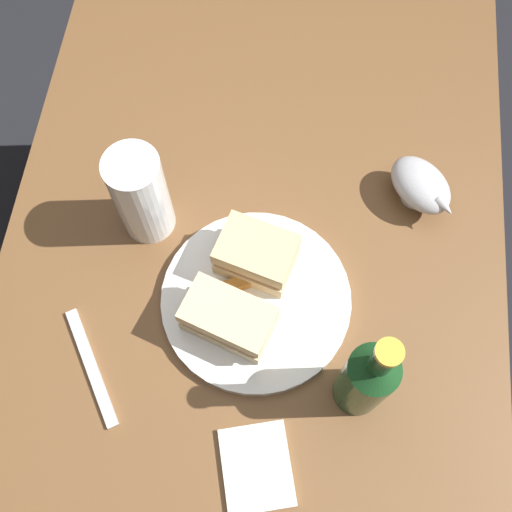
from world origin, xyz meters
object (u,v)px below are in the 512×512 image
(plate, at_px, (256,300))
(sandwich_half_right, at_px, (229,318))
(napkin, at_px, (257,467))
(fork, at_px, (92,367))
(gravy_boat, at_px, (421,186))
(pint_glass, at_px, (142,199))
(sandwich_half_left, at_px, (256,255))
(cider_bottle, at_px, (367,379))

(plate, distance_m, sandwich_half_right, 0.07)
(napkin, bearing_deg, fork, 66.63)
(fork, bearing_deg, gravy_boat, 94.21)
(plate, relative_size, pint_glass, 1.63)
(pint_glass, bearing_deg, fork, 170.27)
(napkin, bearing_deg, sandwich_half_left, 6.65)
(pint_glass, height_order, fork, pint_glass)
(plate, relative_size, sandwich_half_right, 2.00)
(plate, distance_m, pint_glass, 0.22)
(pint_glass, bearing_deg, gravy_boat, -77.97)
(plate, relative_size, fork, 1.53)
(napkin, bearing_deg, plate, 6.82)
(sandwich_half_left, relative_size, fork, 0.69)
(napkin, height_order, fork, napkin)
(sandwich_half_right, height_order, fork, sandwich_half_right)
(plate, bearing_deg, gravy_boat, -49.01)
(sandwich_half_right, xyz_separation_m, fork, (-0.08, 0.19, -0.04))
(sandwich_half_left, xyz_separation_m, pint_glass, (0.06, 0.17, 0.02))
(gravy_boat, height_order, napkin, gravy_boat)
(plate, bearing_deg, napkin, -173.18)
(plate, height_order, cider_bottle, cider_bottle)
(sandwich_half_left, bearing_deg, plate, -174.06)
(sandwich_half_left, bearing_deg, napkin, -173.35)
(fork, bearing_deg, sandwich_half_right, 81.62)
(sandwich_half_left, xyz_separation_m, sandwich_half_right, (-0.10, 0.03, -0.00))
(cider_bottle, xyz_separation_m, napkin, (-0.11, 0.13, -0.09))
(gravy_boat, bearing_deg, sandwich_half_left, 121.63)
(sandwich_half_right, bearing_deg, cider_bottle, -110.85)
(sandwich_half_left, height_order, gravy_boat, sandwich_half_left)
(plate, xyz_separation_m, cider_bottle, (-0.11, -0.15, 0.09))
(gravy_boat, bearing_deg, pint_glass, 102.03)
(pint_glass, height_order, cider_bottle, cider_bottle)
(sandwich_half_right, relative_size, fork, 0.77)
(plate, height_order, pint_glass, pint_glass)
(cider_bottle, height_order, napkin, cider_bottle)
(sandwich_half_left, xyz_separation_m, gravy_boat, (0.14, -0.23, -0.01))
(sandwich_half_right, distance_m, pint_glass, 0.21)
(gravy_boat, relative_size, cider_bottle, 0.54)
(sandwich_half_left, bearing_deg, pint_glass, 71.47)
(sandwich_half_left, relative_size, pint_glass, 0.73)
(sandwich_half_left, relative_size, gravy_boat, 0.96)
(pint_glass, height_order, napkin, pint_glass)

